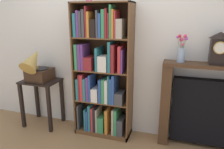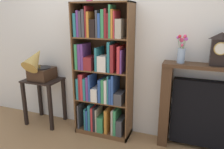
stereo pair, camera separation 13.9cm
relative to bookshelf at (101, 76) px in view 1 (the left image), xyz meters
name	(u,v)px [view 1 (the left image)]	position (x,y,z in m)	size (l,w,h in m)	color
ground_plane	(102,135)	(0.02, -0.06, -0.85)	(8.10, 6.40, 0.02)	#997047
wall_back	(122,40)	(0.22, 0.21, 0.46)	(5.10, 0.08, 2.60)	silver
bookshelf	(101,76)	(0.00, 0.00, 0.00)	(0.76, 0.33, 1.78)	brown
side_table_left	(42,93)	(-0.94, -0.03, -0.34)	(0.53, 0.41, 0.70)	black
gramophone	(36,67)	(-0.94, -0.10, 0.07)	(0.31, 0.49, 0.53)	#382316
fireplace_mantel	(210,108)	(1.38, 0.07, -0.31)	(1.18, 0.25, 1.08)	#472D1C
mantel_clock	(219,48)	(1.38, 0.05, 0.43)	(0.18, 0.14, 0.37)	black
flower_vase	(181,51)	(0.99, 0.05, 0.38)	(0.13, 0.15, 0.34)	#99B2D1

